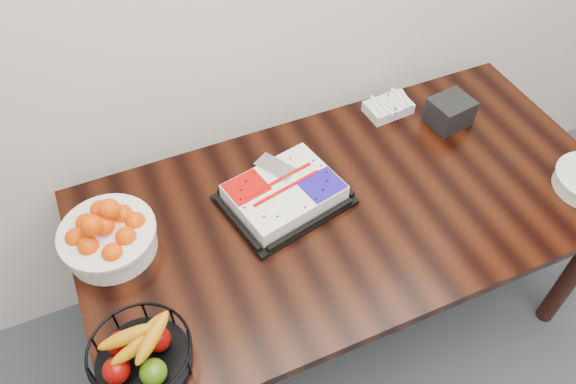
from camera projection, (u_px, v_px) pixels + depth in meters
name	position (u px, v px, depth m)	size (l,w,h in m)	color
table	(349.00, 219.00, 1.94)	(1.80, 0.90, 0.75)	black
cake_tray	(284.00, 194.00, 1.85)	(0.45, 0.38, 0.08)	black
tangerine_bowl	(107.00, 233.00, 1.69)	(0.30, 0.30, 0.19)	white
fruit_basket	(141.00, 354.00, 1.46)	(0.27, 0.27, 0.14)	black
fork_bag	(388.00, 107.00, 2.15)	(0.18, 0.12, 0.05)	silver
napkin_box	(450.00, 112.00, 2.09)	(0.15, 0.13, 0.10)	black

